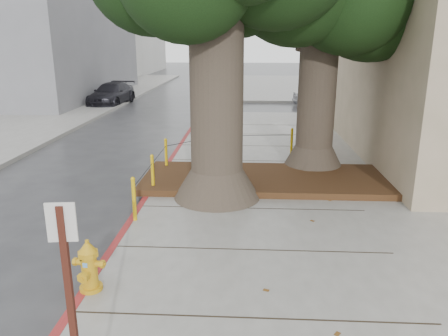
% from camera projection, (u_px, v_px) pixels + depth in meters
% --- Properties ---
extents(ground, '(140.00, 140.00, 0.00)m').
position_uv_depth(ground, '(223.00, 256.00, 7.86)').
color(ground, '#28282B').
rests_on(ground, ground).
extents(sidewalk_far, '(16.00, 20.00, 0.15)m').
position_uv_depth(sidewalk_far, '(316.00, 86.00, 36.26)').
color(sidewalk_far, slate).
rests_on(sidewalk_far, ground).
extents(curb_red, '(0.14, 26.00, 0.16)m').
position_uv_depth(curb_red, '(145.00, 201.00, 10.34)').
color(curb_red, maroon).
rests_on(curb_red, ground).
extents(planter_bed, '(6.40, 2.60, 0.16)m').
position_uv_depth(planter_bed, '(266.00, 179.00, 11.49)').
color(planter_bed, black).
rests_on(planter_bed, sidewalk_main).
extents(building_far_grey, '(12.00, 16.00, 12.00)m').
position_uv_depth(building_far_grey, '(10.00, 4.00, 28.05)').
color(building_far_grey, slate).
rests_on(building_far_grey, ground).
extents(building_far_white, '(12.00, 18.00, 15.00)m').
position_uv_depth(building_far_white, '(97.00, 6.00, 49.77)').
color(building_far_white, silver).
rests_on(building_far_white, ground).
extents(bollard_ring, '(3.79, 5.39, 0.95)m').
position_uv_depth(bollard_ring, '(201.00, 158.00, 11.91)').
color(bollard_ring, gold).
rests_on(bollard_ring, sidewalk_main).
extents(fire_hydrant, '(0.43, 0.40, 0.81)m').
position_uv_depth(fire_hydrant, '(89.00, 266.00, 6.44)').
color(fire_hydrant, gold).
rests_on(fire_hydrant, sidewalk_main).
extents(signpost, '(0.24, 0.06, 2.38)m').
position_uv_depth(signpost, '(72.00, 317.00, 3.69)').
color(signpost, '#471911').
rests_on(signpost, sidewalk_main).
extents(car_silver, '(3.17, 1.37, 1.07)m').
position_uv_depth(car_silver, '(319.00, 97.00, 25.75)').
color(car_silver, '#ACACB1').
rests_on(car_silver, ground).
extents(car_red, '(3.91, 1.49, 1.27)m').
position_uv_depth(car_red, '(418.00, 96.00, 25.27)').
color(car_red, maroon).
rests_on(car_red, ground).
extents(car_dark, '(2.14, 4.55, 1.28)m').
position_uv_depth(car_dark, '(112.00, 94.00, 26.17)').
color(car_dark, black).
rests_on(car_dark, ground).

